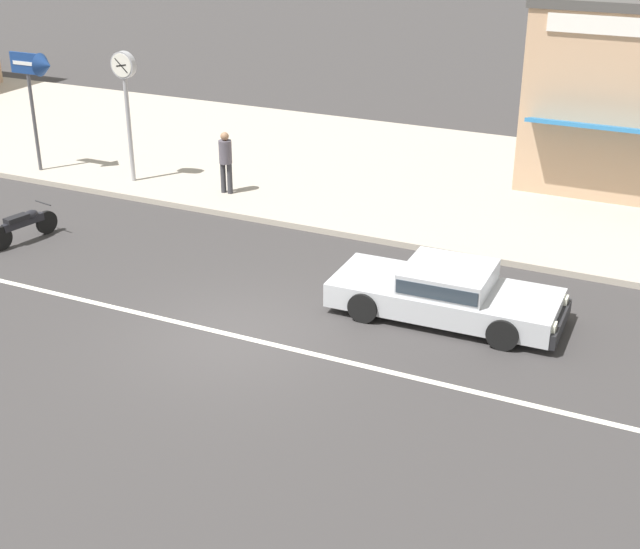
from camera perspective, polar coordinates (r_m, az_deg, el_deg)
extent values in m
plane|color=#383535|center=(16.83, -5.47, -3.92)|extent=(160.00, 160.00, 0.00)
cube|color=silver|center=(16.82, -5.47, -3.91)|extent=(50.40, 0.14, 0.01)
cube|color=#ADA393|center=(25.53, 6.44, 6.24)|extent=(68.00, 10.00, 0.15)
cube|color=#B7BABF|center=(17.46, 7.95, -1.46)|extent=(4.42, 1.84, 0.48)
cube|color=#B7BABF|center=(17.26, 8.21, -0.15)|extent=(1.68, 1.60, 0.42)
cube|color=#28333D|center=(17.26, 8.21, -0.15)|extent=(1.62, 1.63, 0.27)
cube|color=black|center=(17.12, 15.13, -3.05)|extent=(0.17, 1.69, 0.28)
cube|color=white|center=(17.57, 15.45, -1.60)|extent=(0.09, 0.24, 0.14)
cube|color=white|center=(16.49, 14.74, -3.29)|extent=(0.09, 0.24, 0.14)
cylinder|color=black|center=(17.97, 12.83, -1.46)|extent=(0.61, 0.24, 0.60)
cylinder|color=black|center=(16.52, 11.64, -3.74)|extent=(0.61, 0.24, 0.60)
cylinder|color=black|center=(18.57, 4.65, -0.02)|extent=(0.61, 0.24, 0.60)
cylinder|color=black|center=(17.18, 2.81, -2.09)|extent=(0.61, 0.24, 0.60)
cylinder|color=black|center=(22.37, -17.09, 3.21)|extent=(0.20, 0.57, 0.56)
cylinder|color=black|center=(21.70, -19.74, 2.18)|extent=(0.20, 0.57, 0.56)
cube|color=black|center=(21.96, -18.47, 3.19)|extent=(0.34, 1.10, 0.18)
cube|color=black|center=(21.83, -18.85, 3.41)|extent=(0.34, 0.61, 0.12)
ellipsoid|color=black|center=(22.04, -18.04, 3.66)|extent=(0.31, 0.44, 0.22)
cylinder|color=#232326|center=(22.19, -17.31, 4.39)|extent=(0.56, 0.13, 0.03)
cylinder|color=#9E9EA3|center=(24.95, -12.10, 9.00)|extent=(0.12, 0.12, 2.83)
cylinder|color=#9E9EA3|center=(24.56, -12.47, 12.97)|extent=(0.71, 0.18, 0.71)
cylinder|color=white|center=(24.48, -12.61, 12.93)|extent=(0.62, 0.02, 0.62)
cylinder|color=white|center=(24.63, -12.34, 13.02)|extent=(0.62, 0.02, 0.62)
cube|color=black|center=(24.48, -12.62, 12.92)|extent=(0.32, 0.01, 0.09)
cube|color=black|center=(24.47, -12.63, 12.92)|extent=(0.38, 0.01, 0.37)
cylinder|color=#4C4C51|center=(26.60, -17.81, 9.24)|extent=(0.10, 0.10, 2.75)
cube|color=navy|center=(26.22, -18.34, 12.71)|extent=(1.02, 0.06, 0.57)
cone|color=navy|center=(25.75, -17.18, 12.67)|extent=(0.36, 0.63, 0.63)
cube|color=white|center=(26.19, -18.39, 12.70)|extent=(0.82, 0.01, 0.10)
cylinder|color=#333338|center=(23.87, -6.21, 6.19)|extent=(0.14, 0.14, 0.82)
cylinder|color=#333338|center=(23.77, -5.80, 6.13)|extent=(0.14, 0.14, 0.82)
cylinder|color=#514C56|center=(23.61, -6.08, 7.81)|extent=(0.34, 0.34, 0.61)
sphere|color=#997051|center=(23.50, -6.13, 8.79)|extent=(0.22, 0.22, 0.22)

